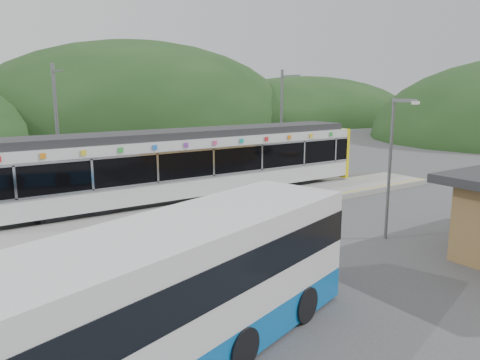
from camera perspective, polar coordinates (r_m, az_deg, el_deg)
ground at (r=20.42m, az=5.08°, el=-5.47°), size 120.00×120.00×0.00m
hills at (r=28.24m, az=7.94°, el=-0.89°), size 146.00×149.00×26.00m
platform at (r=22.93m, az=-0.17°, el=-3.20°), size 26.00×3.20×0.30m
yellow_line at (r=21.86m, az=1.75°, el=-3.49°), size 26.00×0.10×0.01m
train at (r=24.21m, az=-6.05°, el=2.13°), size 20.44×3.01×3.74m
catenary_mast_west at (r=24.34m, az=-21.33°, el=5.25°), size 0.18×1.80×7.00m
catenary_mast_east at (r=30.72m, az=5.11°, el=7.01°), size 0.18×1.80×7.00m
bus at (r=9.82m, az=-10.58°, el=-15.21°), size 11.54×5.83×3.07m
lamp_post at (r=18.66m, az=18.14°, el=2.75°), size 0.38×1.01×5.46m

